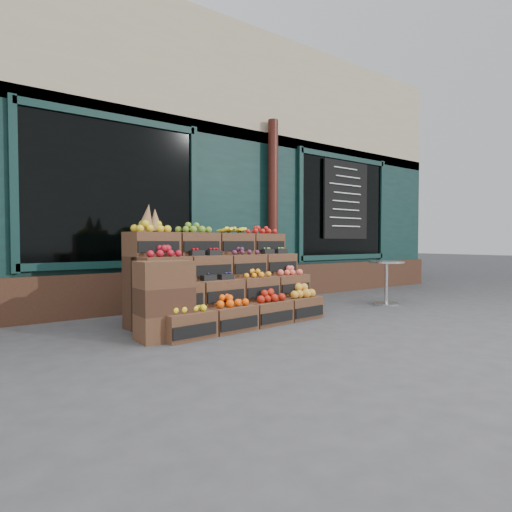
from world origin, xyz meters
TOP-DOWN VIEW (x-y plane):
  - ground at (0.00, 0.00)m, footprint 60.00×60.00m
  - shop_facade at (0.00, 5.11)m, footprint 12.00×6.24m
  - crate_display at (-0.65, 0.80)m, footprint 2.48×1.36m
  - spare_crates at (-1.71, 0.32)m, footprint 0.57×0.41m
  - bistro_table at (2.30, 0.44)m, footprint 0.57×0.57m
  - shopkeeper at (-1.73, 2.62)m, footprint 0.90×0.71m

SIDE VIEW (x-z plane):
  - ground at x=0.00m, z-range 0.00..0.00m
  - spare_crates at x=-1.71m, z-range 0.00..0.84m
  - bistro_table at x=2.30m, z-range 0.09..0.81m
  - crate_display at x=-0.65m, z-range -0.29..1.21m
  - shopkeeper at x=-1.73m, z-range 0.00..2.16m
  - shop_facade at x=0.00m, z-range 0.00..4.80m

